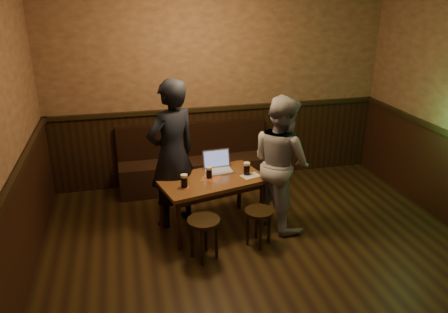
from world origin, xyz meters
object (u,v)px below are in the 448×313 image
laptop (218,165)px  person_grey (281,162)px  pub_table (211,185)px  stool_left (204,227)px  stool_right (259,217)px  bench (195,167)px  person_suit (172,154)px  pint_right (247,169)px  pint_mid (209,173)px  pint_left (184,181)px

laptop → person_grey: 0.79m
pub_table → stool_left: size_ratio=2.83×
stool_left → stool_right: bearing=10.9°
bench → person_suit: (-0.43, -0.99, 0.61)m
pint_right → bench: bearing=110.2°
pint_mid → pint_right: bearing=0.0°
pint_right → laptop: laptop is taller
stool_left → pint_right: bearing=44.3°
pint_left → person_grey: 1.20m
person_suit → person_grey: bearing=137.1°
pint_right → person_suit: size_ratio=0.09×
laptop → bench: bearing=94.5°
pint_mid → person_suit: 0.50m
stool_right → pint_right: (-0.00, 0.52, 0.39)m
person_grey → pint_right: bearing=55.7°
pub_table → pint_left: pint_left is taller
pint_left → pint_mid: bearing=29.5°
pub_table → pint_mid: size_ratio=9.28×
pint_mid → laptop: laptop is taller
pint_left → pint_right: (0.80, 0.19, -0.00)m
pint_left → person_grey: size_ratio=0.10×
stool_left → pint_right: (0.66, 0.65, 0.36)m
stool_right → laptop: size_ratio=1.24×
stool_left → pint_left: (-0.13, 0.46, 0.36)m
stool_left → pint_mid: bearing=73.2°
pub_table → person_suit: 0.60m
person_suit → pint_right: bearing=137.5°
stool_right → pint_right: 0.65m
pint_right → person_grey: bearing=-15.2°
stool_left → person_suit: bearing=103.7°
stool_left → pint_mid: size_ratio=3.28×
stool_left → stool_right: stool_left is taller
bench → pub_table: bearing=-90.0°
laptop → person_suit: bearing=177.3°
pint_mid → person_grey: person_grey is taller
stool_right → pint_right: size_ratio=2.77×
laptop → stool_left: bearing=-115.1°
pint_mid → stool_right: bearing=-47.9°
pint_left → laptop: bearing=40.0°
bench → person_grey: bearing=-57.3°
pint_mid → laptop: size_ratio=0.41×
stool_left → laptop: (0.35, 0.87, 0.34)m
bench → person_grey: person_grey is taller
stool_left → pub_table: bearing=70.9°
bench → pint_mid: bench is taller
person_suit → person_grey: 1.32m
stool_right → person_grey: (0.40, 0.41, 0.47)m
pint_mid → pint_left: bearing=-150.5°
person_grey → stool_right: bearing=117.0°
pint_left → laptop: (0.48, 0.41, -0.02)m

